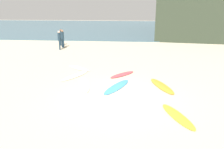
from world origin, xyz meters
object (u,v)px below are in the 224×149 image
surfboard_5 (75,76)px  beachgoer_near (61,36)px  surfboard_1 (162,86)px  surfboard_2 (178,116)px  surfboard_0 (79,68)px  surfboard_4 (122,74)px  surfboard_6 (84,84)px  beachgoer_far (63,38)px  beachgoer_mid (59,39)px  surfboard_3 (117,87)px

surfboard_5 → beachgoer_near: 11.82m
surfboard_1 → surfboard_5: surfboard_1 is taller
surfboard_2 → surfboard_0: bearing=109.0°
surfboard_4 → surfboard_6: bearing=84.8°
surfboard_0 → surfboard_1: surfboard_1 is taller
beachgoer_far → beachgoer_near: bearing=-36.5°
surfboard_1 → beachgoer_near: beachgoer_near is taller
beachgoer_mid → beachgoer_far: size_ratio=1.01×
beachgoer_far → surfboard_3: bearing=149.2°
surfboard_1 → beachgoer_mid: beachgoer_mid is taller
surfboard_4 → beachgoer_near: (-7.12, 10.44, 0.91)m
surfboard_5 → beachgoer_far: 10.40m
surfboard_6 → beachgoer_near: beachgoer_near is taller
surfboard_3 → surfboard_6: bearing=15.1°
surfboard_4 → beachgoer_near: 12.67m
surfboard_3 → surfboard_6: 1.77m
beachgoer_near → surfboard_1: bearing=-109.4°
surfboard_1 → surfboard_4: (-2.16, 1.87, 0.00)m
beachgoer_far → surfboard_1: bearing=158.1°
surfboard_6 → beachgoer_mid: 11.06m
surfboard_3 → beachgoer_far: size_ratio=1.45×
beachgoer_mid → surfboard_6: bearing=6.4°
surfboard_6 → beachgoer_near: bearing=97.2°
surfboard_6 → beachgoer_near: (-5.20, 12.45, 0.92)m
surfboard_0 → beachgoer_near: size_ratio=1.25×
beachgoer_near → beachgoer_mid: bearing=-132.4°
surfboard_2 → surfboard_3: (-2.54, 3.07, -0.00)m
beachgoer_far → surfboard_4: bearing=155.4°
surfboard_2 → surfboard_3: size_ratio=0.86×
surfboard_2 → surfboard_1: bearing=73.3°
surfboard_5 → beachgoer_near: beachgoer_near is taller
surfboard_3 → surfboard_6: size_ratio=1.01×
surfboard_4 → beachgoer_far: 11.28m
surfboard_3 → surfboard_4: size_ratio=1.29×
surfboard_3 → beachgoer_far: bearing=-38.8°
surfboard_5 → surfboard_6: 1.73m
surfboard_0 → beachgoer_near: beachgoer_near is taller
surfboard_1 → surfboard_2: bearing=75.0°
surfboard_0 → surfboard_4: size_ratio=1.07×
beachgoer_near → beachgoer_far: (0.57, -1.31, 0.05)m
surfboard_0 → beachgoer_mid: (-3.53, 6.77, 0.98)m
surfboard_0 → surfboard_5: size_ratio=0.92×
beachgoer_mid → beachgoer_far: beachgoer_mid is taller
surfboard_6 → surfboard_3: bearing=-22.1°
surfboard_2 → surfboard_4: 5.79m
surfboard_0 → surfboard_5: (0.17, -1.76, -0.00)m
surfboard_2 → beachgoer_mid: bearing=103.3°
surfboard_6 → beachgoer_mid: bearing=99.1°
surfboard_2 → surfboard_4: size_ratio=1.12×
surfboard_4 → surfboard_5: surfboard_4 is taller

